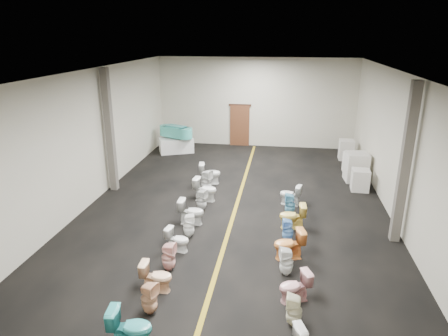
{
  "coord_description": "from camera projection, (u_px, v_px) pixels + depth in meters",
  "views": [
    {
      "loc": [
        1.49,
        -12.29,
        5.61
      ],
      "look_at": [
        -0.56,
        1.0,
        1.06
      ],
      "focal_mm": 32.0,
      "sensor_mm": 36.0,
      "label": 1
    }
  ],
  "objects": [
    {
      "name": "column_right",
      "position": [
        405.0,
        165.0,
        10.71
      ],
      "size": [
        0.25,
        0.25,
        4.5
      ],
      "primitive_type": "cube",
      "color": "#59544C",
      "rests_on": "floor"
    },
    {
      "name": "toilet_left_9",
      "position": [
        206.0,
        181.0,
        14.71
      ],
      "size": [
        0.5,
        0.5,
        0.86
      ],
      "primitive_type": "imported",
      "rotation": [
        0.0,
        0.0,
        1.21
      ],
      "color": "silver",
      "rests_on": "floor"
    },
    {
      "name": "bathtub",
      "position": [
        176.0,
        131.0,
        19.46
      ],
      "size": [
        1.75,
        1.16,
        0.55
      ],
      "rotation": [
        0.0,
        0.0,
        -0.43
      ],
      "color": "#40BAAC",
      "rests_on": "display_table"
    },
    {
      "name": "display_table",
      "position": [
        176.0,
        145.0,
        19.69
      ],
      "size": [
        1.81,
        1.4,
        0.72
      ],
      "primitive_type": "cube",
      "rotation": [
        0.0,
        0.0,
        0.42
      ],
      "color": "white",
      "rests_on": "floor"
    },
    {
      "name": "aisle_stripe",
      "position": [
        236.0,
        208.0,
        13.52
      ],
      "size": [
        0.12,
        15.6,
        0.01
      ],
      "primitive_type": "cube",
      "color": "olive",
      "rests_on": "floor"
    },
    {
      "name": "toilet_left_0",
      "position": [
        131.0,
        328.0,
        7.42
      ],
      "size": [
        0.85,
        0.54,
        0.83
      ],
      "primitive_type": "imported",
      "rotation": [
        0.0,
        0.0,
        1.67
      ],
      "color": "teal",
      "rests_on": "floor"
    },
    {
      "name": "toilet_left_8",
      "position": [
        205.0,
        189.0,
        13.99
      ],
      "size": [
        0.86,
        0.55,
        0.83
      ],
      "primitive_type": "imported",
      "rotation": [
        0.0,
        0.0,
        1.46
      ],
      "color": "silver",
      "rests_on": "floor"
    },
    {
      "name": "toilet_right_7",
      "position": [
        292.0,
        216.0,
        11.97
      ],
      "size": [
        0.81,
        0.5,
        0.79
      ],
      "primitive_type": "imported",
      "rotation": [
        0.0,
        0.0,
        -1.49
      ],
      "color": "#EDCC57",
      "rests_on": "floor"
    },
    {
      "name": "column_left",
      "position": [
        110.0,
        131.0,
        14.42
      ],
      "size": [
        0.25,
        0.25,
        4.5
      ],
      "primitive_type": "cube",
      "color": "#59544C",
      "rests_on": "floor"
    },
    {
      "name": "appliance_crate_b",
      "position": [
        356.0,
        167.0,
        15.83
      ],
      "size": [
        0.9,
        0.9,
        1.15
      ],
      "primitive_type": "cube",
      "rotation": [
        0.0,
        0.0,
        0.08
      ],
      "color": "beige",
      "rests_on": "floor"
    },
    {
      "name": "toilet_left_2",
      "position": [
        156.0,
        277.0,
        9.06
      ],
      "size": [
        0.73,
        0.44,
        0.73
      ],
      "primitive_type": "imported",
      "rotation": [
        0.0,
        0.0,
        1.61
      ],
      "color": "#F8C497",
      "rests_on": "floor"
    },
    {
      "name": "toilet_right_5",
      "position": [
        289.0,
        244.0,
        10.36
      ],
      "size": [
        0.89,
        0.65,
        0.81
      ],
      "primitive_type": "imported",
      "rotation": [
        0.0,
        0.0,
        -1.29
      ],
      "color": "#E48B40",
      "rests_on": "floor"
    },
    {
      "name": "door_frame",
      "position": [
        240.0,
        105.0,
        20.4
      ],
      "size": [
        1.15,
        0.08,
        0.1
      ],
      "primitive_type": "cube",
      "color": "#331C11",
      "rests_on": "back_door"
    },
    {
      "name": "toilet_left_10",
      "position": [
        210.0,
        173.0,
        15.58
      ],
      "size": [
        0.88,
        0.58,
        0.84
      ],
      "primitive_type": "imported",
      "rotation": [
        0.0,
        0.0,
        1.72
      ],
      "color": "white",
      "rests_on": "floor"
    },
    {
      "name": "floor",
      "position": [
        236.0,
        208.0,
        13.52
      ],
      "size": [
        16.0,
        16.0,
        0.0
      ],
      "primitive_type": "plane",
      "color": "black",
      "rests_on": "ground"
    },
    {
      "name": "toilet_left_7",
      "position": [
        202.0,
        200.0,
        13.21
      ],
      "size": [
        0.42,
        0.42,
        0.74
      ],
      "primitive_type": "imported",
      "rotation": [
        0.0,
        0.0,
        1.26
      ],
      "color": "silver",
      "rests_on": "floor"
    },
    {
      "name": "toilet_left_6",
      "position": [
        191.0,
        212.0,
        12.27
      ],
      "size": [
        0.79,
        0.45,
        0.8
      ],
      "primitive_type": "imported",
      "rotation": [
        0.0,
        0.0,
        1.56
      ],
      "color": "silver",
      "rests_on": "floor"
    },
    {
      "name": "appliance_crate_c",
      "position": [
        352.0,
        163.0,
        16.83
      ],
      "size": [
        0.73,
        0.73,
        0.82
      ],
      "primitive_type": "cube",
      "rotation": [
        0.0,
        0.0,
        -0.01
      ],
      "color": "silver",
      "rests_on": "floor"
    },
    {
      "name": "back_door",
      "position": [
        240.0,
        126.0,
        20.73
      ],
      "size": [
        1.0,
        0.1,
        2.1
      ],
      "primitive_type": "cube",
      "color": "#562D19",
      "rests_on": "floor"
    },
    {
      "name": "appliance_crate_d",
      "position": [
        346.0,
        150.0,
        18.56
      ],
      "size": [
        0.65,
        0.65,
        0.92
      ],
      "primitive_type": "cube",
      "rotation": [
        0.0,
        0.0,
        -0.01
      ],
      "color": "silver",
      "rests_on": "floor"
    },
    {
      "name": "toilet_right_6",
      "position": [
        288.0,
        230.0,
        11.22
      ],
      "size": [
        0.34,
        0.34,
        0.69
      ],
      "primitive_type": "imported",
      "rotation": [
        0.0,
        0.0,
        -1.48
      ],
      "color": "#6CA6E4",
      "rests_on": "floor"
    },
    {
      "name": "appliance_crate_a",
      "position": [
        360.0,
        180.0,
        14.91
      ],
      "size": [
        0.66,
        0.66,
        0.81
      ],
      "primitive_type": "cube",
      "rotation": [
        0.0,
        0.0,
        -0.05
      ],
      "color": "beige",
      "rests_on": "floor"
    },
    {
      "name": "ceiling",
      "position": [
        237.0,
        72.0,
        12.08
      ],
      "size": [
        16.0,
        16.0,
        0.0
      ],
      "primitive_type": "plane",
      "rotation": [
        3.14,
        0.0,
        0.0
      ],
      "color": "black",
      "rests_on": "ground"
    },
    {
      "name": "toilet_right_4",
      "position": [
        286.0,
        262.0,
        9.65
      ],
      "size": [
        0.4,
        0.39,
        0.73
      ],
      "primitive_type": "imported",
      "rotation": [
        0.0,
        0.0,
        -1.36
      ],
      "color": "white",
      "rests_on": "floor"
    },
    {
      "name": "toilet_right_9",
      "position": [
        290.0,
        195.0,
        13.64
      ],
      "size": [
        0.8,
        0.58,
        0.74
      ],
      "primitive_type": "imported",
      "rotation": [
        0.0,
        0.0,
        -1.82
      ],
      "color": "silver",
      "rests_on": "floor"
    },
    {
      "name": "toilet_left_1",
      "position": [
        149.0,
        298.0,
        8.31
      ],
      "size": [
        0.43,
        0.43,
        0.74
      ],
      "primitive_type": "imported",
      "rotation": [
        0.0,
        0.0,
        1.24
      ],
      "color": "#E3AC83",
      "rests_on": "floor"
    },
    {
      "name": "toilet_left_3",
      "position": [
        169.0,
        257.0,
        9.85
      ],
      "size": [
        0.38,
        0.37,
        0.75
      ],
      "primitive_type": "imported",
      "rotation": [
        0.0,
        0.0,
        1.48
      ],
      "color": "beige",
      "rests_on": "floor"
    },
    {
      "name": "toilet_right_2",
      "position": [
        294.0,
        311.0,
        7.97
      ],
      "size": [
        0.35,
        0.34,
        0.71
      ],
      "primitive_type": "imported",
      "rotation": [
        0.0,
        0.0,
        -1.63
      ],
      "color": "#EFE9C6",
      "rests_on": "floor"
    },
    {
      "name": "wall_left",
      "position": [
        90.0,
        138.0,
        13.52
      ],
      "size": [
        0.0,
        16.0,
        16.0
      ],
      "primitive_type": "plane",
      "rotation": [
        1.57,
        0.0,
        1.57
      ],
      "color": "#BCB7A0",
      "rests_on": "ground"
    },
    {
      "name": "wall_front",
      "position": [
        163.0,
        299.0,
        5.31
      ],
      "size": [
        10.0,
        0.0,
        10.0
      ],
      "primitive_type": "plane",
      "rotation": [
        -1.57,
        0.0,
        0.0
      ],
      "color": "#BCB7A0",
      "rests_on": "ground"
    },
    {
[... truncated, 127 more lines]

